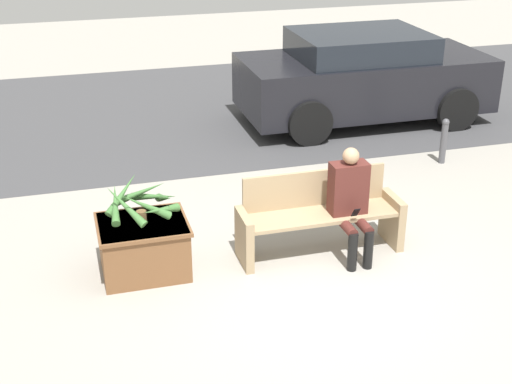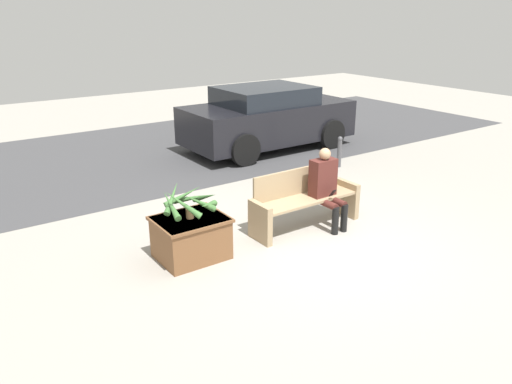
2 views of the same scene
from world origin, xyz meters
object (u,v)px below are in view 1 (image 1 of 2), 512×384
at_px(bench, 319,215).
at_px(potted_plant, 141,202).
at_px(planter_box, 144,246).
at_px(parked_car, 363,76).
at_px(person_seated, 351,198).
at_px(bollard_post, 444,140).

xyz_separation_m(bench, potted_plant, (-1.91, 0.07, 0.38)).
relative_size(planter_box, parked_car, 0.23).
height_order(person_seated, parked_car, parked_car).
xyz_separation_m(potted_plant, bollard_post, (4.56, 1.89, -0.46)).
xyz_separation_m(person_seated, bollard_post, (2.35, 2.14, -0.33)).
bearing_deg(person_seated, parked_car, 64.90).
distance_m(person_seated, bollard_post, 3.20).
xyz_separation_m(person_seated, planter_box, (-2.21, 0.23, -0.38)).
distance_m(planter_box, parked_car, 5.84).
bearing_deg(person_seated, bench, 148.97).
bearing_deg(bollard_post, planter_box, -157.36).
bearing_deg(planter_box, parked_car, 43.75).
distance_m(parked_car, bollard_post, 2.19).
relative_size(person_seated, parked_car, 0.30).
bearing_deg(person_seated, potted_plant, 173.65).
distance_m(person_seated, potted_plant, 2.22).
bearing_deg(potted_plant, bollard_post, 22.54).
height_order(parked_car, bollard_post, parked_car).
bearing_deg(bench, person_seated, -31.03).
height_order(bench, parked_car, parked_car).
xyz_separation_m(planter_box, bollard_post, (4.57, 1.90, 0.04)).
xyz_separation_m(planter_box, parked_car, (4.21, 4.03, 0.45)).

